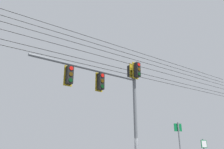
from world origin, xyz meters
The scene contains 2 objects.
signal_mast_assembly centered at (-0.04, -1.31, 5.05)m, with size 4.58×5.27×6.98m.
overhead_wire_span centered at (-1.54, 0.44, 7.04)m, with size 13.75×15.89×2.19m.
Camera 1 is at (12.02, -0.92, 1.93)m, focal length 35.72 mm.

